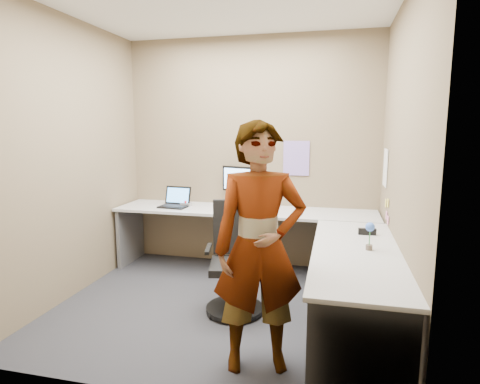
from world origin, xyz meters
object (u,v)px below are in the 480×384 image
(monitor, at_px, (239,181))
(office_chair, at_px, (235,268))
(desk, at_px, (274,238))
(person, at_px, (259,248))

(monitor, xyz_separation_m, office_chair, (0.24, -1.16, -0.63))
(office_chair, bearing_deg, desk, 42.58)
(desk, bearing_deg, monitor, 125.57)
(office_chair, height_order, person, person)
(desk, xyz_separation_m, person, (0.09, -1.21, 0.26))
(office_chair, distance_m, person, 0.99)
(desk, height_order, office_chair, office_chair)
(monitor, height_order, office_chair, monitor)
(office_chair, bearing_deg, monitor, 89.62)
(desk, xyz_separation_m, monitor, (-0.53, 0.74, 0.44))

